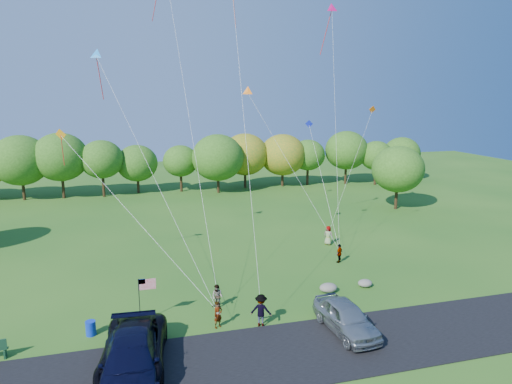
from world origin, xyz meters
TOP-DOWN VIEW (x-y plane):
  - ground at (0.00, 0.00)m, footprint 140.00×140.00m
  - asphalt_lane at (0.00, -4.00)m, footprint 44.00×6.00m
  - treeline at (1.04, 36.04)m, footprint 77.01×28.11m
  - minivan_dark at (-6.14, -3.20)m, footprint 3.71×6.81m
  - minivan_navy at (-6.29, -4.29)m, footprint 3.11×6.77m
  - minivan_silver at (5.38, -2.80)m, footprint 2.43×5.19m
  - flyer_a at (-1.45, -0.36)m, footprint 0.69×0.61m
  - flyer_b at (-1.04, 2.09)m, footprint 0.94×0.92m
  - flyer_c at (1.00, -0.80)m, footprint 1.43×1.18m
  - flyer_d at (9.84, 7.44)m, footprint 0.94×0.85m
  - flyer_e at (10.82, 11.83)m, footprint 0.96×0.99m
  - trash_barrel at (-8.46, 0.65)m, footprint 0.55×0.55m
  - flag_assembly at (-5.45, 1.38)m, footprint 1.01×0.66m
  - boulder_near at (6.68, 2.45)m, footprint 1.23×0.96m
  - boulder_far at (9.52, 2.59)m, footprint 1.01×0.84m
  - kites_aloft at (1.10, 11.93)m, footprint 25.30×7.10m

SIDE VIEW (x-z plane):
  - ground at x=0.00m, z-range 0.00..0.00m
  - asphalt_lane at x=0.00m, z-range 0.00..0.06m
  - boulder_far at x=9.52m, z-range 0.00..0.53m
  - boulder_near at x=6.68m, z-range 0.00..0.61m
  - trash_barrel at x=-8.46m, z-range 0.00..0.83m
  - flyer_b at x=-1.04m, z-range 0.00..1.53m
  - flyer_d at x=9.84m, z-range 0.00..1.54m
  - flyer_a at x=-1.45m, z-range 0.00..1.58m
  - flyer_e at x=10.82m, z-range 0.00..1.72m
  - minivan_silver at x=5.38m, z-range 0.06..1.78m
  - flyer_c at x=1.00m, z-range 0.00..1.92m
  - minivan_dark at x=-6.14m, z-range 0.06..1.87m
  - minivan_navy at x=-6.29m, z-range 0.06..1.98m
  - flag_assembly at x=-5.45m, z-range 0.71..3.45m
  - treeline at x=1.04m, z-range 0.58..8.79m
  - kites_aloft at x=1.10m, z-range 12.47..26.64m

